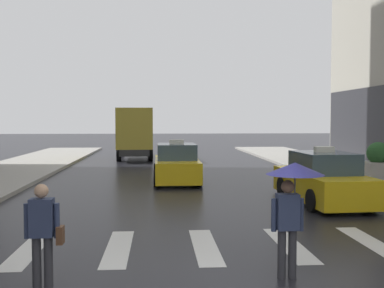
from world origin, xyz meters
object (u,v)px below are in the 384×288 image
pedestrian_with_handbag (43,229)px  pedestrian_with_umbrella (292,188)px  planter_mid_block (378,164)px  taxi_lead (323,180)px  box_truck (135,131)px  taxi_second (176,165)px

pedestrian_with_handbag → pedestrian_with_umbrella: bearing=2.4°
pedestrian_with_umbrella → planter_mid_block: bearing=57.7°
taxi_lead → box_truck: size_ratio=0.61×
pedestrian_with_handbag → planter_mid_block: bearing=44.9°
planter_mid_block → box_truck: bearing=128.4°
taxi_second → planter_mid_block: 8.20m
box_truck → pedestrian_with_umbrella: bearing=-80.9°
pedestrian_with_handbag → planter_mid_block: size_ratio=1.03×
box_truck → pedestrian_with_umbrella: size_ratio=3.92×
taxi_lead → planter_mid_block: size_ratio=2.89×
taxi_lead → taxi_second: bearing=129.6°
pedestrian_with_handbag → planter_mid_block: 14.95m
pedestrian_with_umbrella → pedestrian_with_handbag: size_ratio=1.18×
pedestrian_with_umbrella → planter_mid_block: size_ratio=1.21×
taxi_lead → planter_mid_block: bearing=45.4°
planter_mid_block → taxi_second: bearing=168.0°
box_truck → taxi_lead: bearing=-68.0°
taxi_second → planter_mid_block: size_ratio=2.84×
taxi_second → pedestrian_with_umbrella: bearing=-83.2°
pedestrian_with_umbrella → pedestrian_with_handbag: 4.07m
pedestrian_with_umbrella → planter_mid_block: pedestrian_with_umbrella is taller
box_truck → pedestrian_with_handbag: (-0.27, -23.57, -0.92)m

